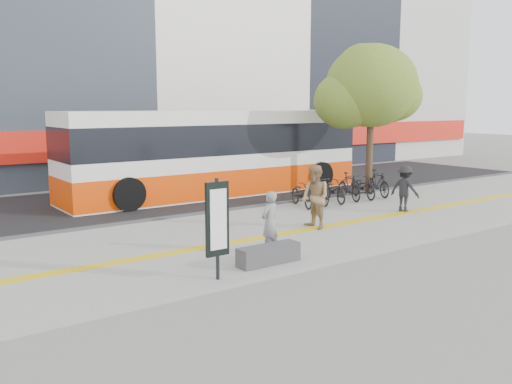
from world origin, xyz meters
TOP-DOWN VIEW (x-y plane):
  - ground at (0.00, 0.00)m, footprint 120.00×120.00m
  - sidewalk at (0.00, 1.50)m, footprint 40.00×7.00m
  - tactile_strip at (0.00, 1.00)m, footprint 40.00×0.45m
  - street at (0.00, 9.00)m, footprint 40.00×8.00m
  - curb at (0.00, 5.00)m, footprint 40.00×0.25m
  - bench at (-2.60, -1.20)m, footprint 1.60×0.45m
  - signboard at (-4.20, -1.51)m, footprint 0.55×0.10m
  - street_tree at (7.18, 4.82)m, footprint 4.40×3.80m
  - bus at (2.06, 8.50)m, footprint 13.22×3.13m
  - bicycle_row at (4.90, 4.00)m, footprint 5.19×1.99m
  - seated_woman at (-2.00, -0.44)m, footprint 0.67×0.55m
  - pedestrian_tan at (0.84, 1.00)m, footprint 0.80×0.99m
  - pedestrian_dark at (5.23, 1.20)m, footprint 0.81×1.16m

SIDE VIEW (x-z plane):
  - ground at x=0.00m, z-range 0.00..0.00m
  - street at x=0.00m, z-range 0.00..0.06m
  - sidewalk at x=0.00m, z-range 0.00..0.08m
  - curb at x=0.00m, z-range 0.00..0.14m
  - tactile_strip at x=0.00m, z-range 0.08..0.09m
  - bench at x=-2.60m, z-range 0.08..0.53m
  - bicycle_row at x=4.90m, z-range 0.05..1.15m
  - seated_woman at x=-2.00m, z-range 0.08..1.66m
  - pedestrian_dark at x=5.23m, z-range 0.08..1.71m
  - pedestrian_tan at x=0.84m, z-range 0.08..2.02m
  - signboard at x=-4.20m, z-range 0.27..2.47m
  - bus at x=2.06m, z-range -0.04..3.48m
  - street_tree at x=7.18m, z-range 1.36..7.67m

